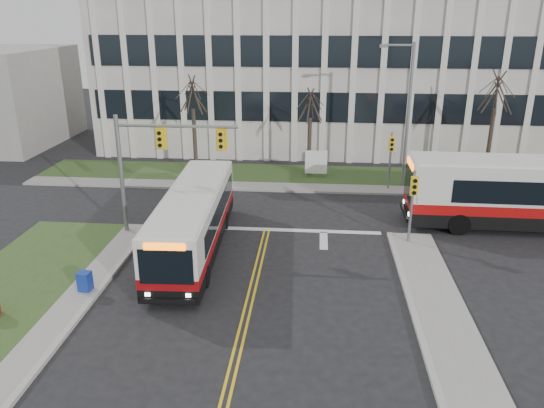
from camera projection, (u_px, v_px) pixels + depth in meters
The scene contains 16 objects.
ground at pixel (247, 311), 20.53m from camera, with size 120.00×120.00×0.00m, color black.
sidewalk_west at pixel (2, 385), 16.39m from camera, with size 1.20×26.00×0.14m, color #9E9B93.
sidewalk_cross at pixel (354, 189), 34.32m from camera, with size 44.00×1.60×0.14m, color #9E9B93.
building_lawn at pixel (352, 177), 36.95m from camera, with size 44.00×5.00×0.12m, color #334D21.
office_building at pixel (348, 71), 46.14m from camera, with size 40.00×16.00×12.00m, color silver.
mast_arm_signal at pixel (152, 155), 26.22m from camera, with size 6.11×0.38×6.20m.
signal_pole_near at pixel (413, 197), 25.54m from camera, with size 0.34×0.39×3.80m.
signal_pole_far at pixel (391, 153), 33.50m from camera, with size 0.34×0.39×3.80m.
streetlight at pixel (406, 108), 33.25m from camera, with size 2.15×0.25×9.20m.
directory_sign at pixel (316, 163), 36.30m from camera, with size 1.50×0.12×2.00m.
tree_left at pixel (193, 96), 35.96m from camera, with size 1.80×1.80×7.70m.
tree_mid at pixel (310, 106), 35.72m from camera, with size 1.80×1.80×6.82m.
tree_right at pixel (497, 94), 34.21m from camera, with size 1.80×1.80×8.25m.
bus_main at pixel (194, 222), 25.26m from camera, with size 2.41×11.12×2.96m, color silver, non-canonical shape.
bus_cross at pixel (541, 196), 27.82m from camera, with size 2.97×13.68×3.65m, color silver, non-canonical shape.
newspaper_box_blue at pixel (85, 283), 21.70m from camera, with size 0.50×0.45×0.95m, color navy.
Camera 1 is at (2.50, -17.70, 10.96)m, focal length 35.00 mm.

